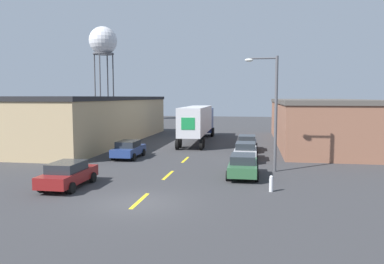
% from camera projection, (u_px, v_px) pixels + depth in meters
% --- Properties ---
extents(ground_plane, '(160.00, 160.00, 0.00)m').
position_uv_depth(ground_plane, '(137.00, 203.00, 17.91)').
color(ground_plane, '#333335').
extents(road_centerline, '(0.20, 14.97, 0.01)m').
position_uv_depth(road_centerline, '(168.00, 175.00, 24.27)').
color(road_centerline, yellow).
rests_on(road_centerline, ground_plane).
extents(warehouse_left, '(13.84, 28.34, 5.11)m').
position_uv_depth(warehouse_left, '(76.00, 119.00, 42.81)').
color(warehouse_left, tan).
rests_on(warehouse_left, ground_plane).
extents(warehouse_right, '(9.24, 24.71, 4.80)m').
position_uv_depth(warehouse_right, '(320.00, 122.00, 40.17)').
color(warehouse_right, brown).
rests_on(warehouse_right, ground_plane).
extents(semi_truck, '(3.01, 15.60, 4.00)m').
position_uv_depth(semi_truck, '(198.00, 120.00, 42.41)').
color(semi_truck, navy).
rests_on(semi_truck, ground_plane).
extents(parked_car_right_far, '(1.96, 4.25, 1.44)m').
position_uv_depth(parked_car_right_far, '(247.00, 143.00, 35.39)').
color(parked_car_right_far, black).
rests_on(parked_car_right_far, ground_plane).
extents(parked_car_right_near, '(1.96, 4.25, 1.44)m').
position_uv_depth(parked_car_right_near, '(243.00, 165.00, 23.68)').
color(parked_car_right_near, '#2D5B38').
rests_on(parked_car_right_near, ground_plane).
extents(parked_car_left_near, '(1.96, 4.25, 1.44)m').
position_uv_depth(parked_car_left_near, '(68.00, 174.00, 20.98)').
color(parked_car_left_near, maroon).
rests_on(parked_car_left_near, ground_plane).
extents(parked_car_right_mid, '(1.96, 4.25, 1.44)m').
position_uv_depth(parked_car_right_mid, '(246.00, 151.00, 29.95)').
color(parked_car_right_mid, '#B2B2B7').
rests_on(parked_car_right_mid, ground_plane).
extents(parked_car_left_far, '(1.96, 4.25, 1.44)m').
position_uv_depth(parked_car_left_far, '(129.00, 149.00, 31.05)').
color(parked_car_left_far, navy).
rests_on(parked_car_left_far, ground_plane).
extents(water_tower, '(5.95, 5.95, 19.94)m').
position_uv_depth(water_tower, '(103.00, 42.00, 79.56)').
color(water_tower, '#47474C').
rests_on(water_tower, ground_plane).
extents(street_lamp, '(2.22, 0.32, 7.78)m').
position_uv_depth(street_lamp, '(272.00, 105.00, 25.09)').
color(street_lamp, '#4C4C51').
rests_on(street_lamp, ground_plane).
extents(fire_hydrant, '(0.22, 0.22, 0.89)m').
position_uv_depth(fire_hydrant, '(271.00, 184.00, 20.01)').
color(fire_hydrant, silver).
rests_on(fire_hydrant, ground_plane).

